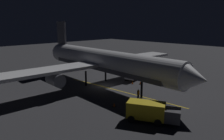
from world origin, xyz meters
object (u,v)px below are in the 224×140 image
at_px(traffic_cone_near_left, 133,83).
at_px(traffic_cone_under_wing, 114,105).
at_px(traffic_cone_near_right, 131,109).
at_px(traffic_cone_far, 140,83).
at_px(ground_crew_worker, 138,94).
at_px(airliner, 102,61).
at_px(baggage_truck, 151,112).
at_px(catering_truck, 134,73).

relative_size(traffic_cone_near_left, traffic_cone_under_wing, 1.00).
distance_m(traffic_cone_near_right, traffic_cone_under_wing, 2.89).
relative_size(traffic_cone_near_left, traffic_cone_far, 1.00).
height_order(ground_crew_worker, traffic_cone_far, ground_crew_worker).
height_order(airliner, traffic_cone_near_right, airliner).
relative_size(baggage_truck, traffic_cone_near_right, 12.04).
distance_m(traffic_cone_near_left, traffic_cone_far, 1.54).
bearing_deg(ground_crew_worker, baggage_truck, 49.62).
distance_m(airliner, ground_crew_worker, 10.79).
bearing_deg(traffic_cone_near_right, traffic_cone_near_left, -140.73).
bearing_deg(ground_crew_worker, airliner, -98.23).
bearing_deg(catering_truck, traffic_cone_under_wing, 29.20).
bearing_deg(traffic_cone_under_wing, airliner, -123.75).
height_order(airliner, baggage_truck, airliner).
bearing_deg(traffic_cone_near_right, traffic_cone_under_wing, -79.16).
distance_m(airliner, baggage_truck, 17.68).
bearing_deg(traffic_cone_under_wing, baggage_truck, 86.72).
relative_size(catering_truck, traffic_cone_near_left, 11.76).
xyz_separation_m(traffic_cone_near_right, traffic_cone_under_wing, (0.54, -2.84, 0.00)).
xyz_separation_m(ground_crew_worker, traffic_cone_near_right, (4.23, 2.17, -0.64)).
xyz_separation_m(ground_crew_worker, traffic_cone_near_left, (-6.44, -6.55, -0.64)).
relative_size(airliner, baggage_truck, 6.21).
distance_m(airliner, traffic_cone_under_wing, 12.06).
bearing_deg(traffic_cone_near_right, catering_truck, -141.88).
distance_m(baggage_truck, traffic_cone_under_wing, 6.82).
bearing_deg(catering_truck, baggage_truck, 44.92).
distance_m(ground_crew_worker, traffic_cone_near_right, 4.79).
bearing_deg(airliner, baggage_truck, 67.63).
relative_size(airliner, traffic_cone_near_left, 74.81).
bearing_deg(traffic_cone_far, traffic_cone_under_wing, 20.89).
bearing_deg(traffic_cone_near_left, ground_crew_worker, 45.48).
relative_size(ground_crew_worker, traffic_cone_under_wing, 3.16).
bearing_deg(baggage_truck, traffic_cone_near_right, -103.44).
xyz_separation_m(airliner, ground_crew_worker, (1.44, 9.96, -3.89)).
bearing_deg(traffic_cone_near_left, airliner, -34.36).
height_order(baggage_truck, traffic_cone_near_left, baggage_truck).
bearing_deg(airliner, ground_crew_worker, 81.77).
xyz_separation_m(airliner, traffic_cone_under_wing, (6.21, 9.30, -4.52)).
bearing_deg(baggage_truck, traffic_cone_under_wing, -93.28).
bearing_deg(traffic_cone_far, airliner, -38.58).
distance_m(airliner, catering_truck, 9.03).
bearing_deg(catering_truck, ground_crew_worker, 42.07).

